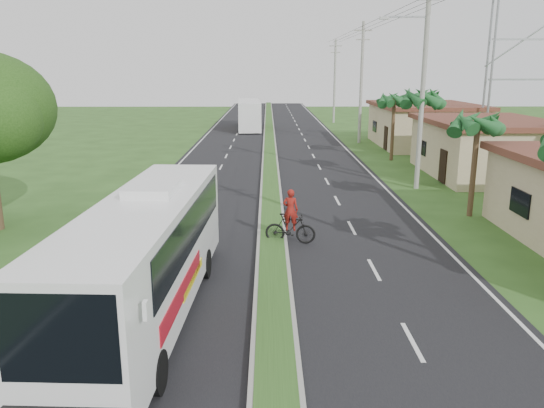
{
  "coord_description": "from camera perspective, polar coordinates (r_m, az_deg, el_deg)",
  "views": [
    {
      "loc": [
        -0.16,
        -12.14,
        6.7
      ],
      "look_at": [
        -0.01,
        7.24,
        1.8
      ],
      "focal_mm": 35.0,
      "sensor_mm": 36.0,
      "label": 1
    }
  ],
  "objects": [
    {
      "name": "ground",
      "position": [
        13.87,
        0.28,
        -14.7
      ],
      "size": [
        180.0,
        180.0,
        0.0
      ],
      "primitive_type": "plane",
      "color": "#2C4E1C",
      "rests_on": "ground"
    },
    {
      "name": "road_asphalt",
      "position": [
        32.83,
        -0.16,
        2.43
      ],
      "size": [
        14.0,
        160.0,
        0.02
      ],
      "primitive_type": "cube",
      "color": "black",
      "rests_on": "ground"
    },
    {
      "name": "median_strip",
      "position": [
        32.81,
        -0.16,
        2.59
      ],
      "size": [
        1.2,
        160.0,
        0.18
      ],
      "color": "gray",
      "rests_on": "ground"
    },
    {
      "name": "lane_edge_left",
      "position": [
        33.48,
        -11.72,
        2.35
      ],
      "size": [
        0.12,
        160.0,
        0.01
      ],
      "primitive_type": "cube",
      "color": "silver",
      "rests_on": "ground"
    },
    {
      "name": "lane_edge_right",
      "position": [
        33.54,
        11.37,
        2.39
      ],
      "size": [
        0.12,
        160.0,
        0.01
      ],
      "primitive_type": "cube",
      "color": "silver",
      "rests_on": "ground"
    },
    {
      "name": "shop_mid",
      "position": [
        37.28,
        21.99,
        5.7
      ],
      "size": [
        7.6,
        10.6,
        3.67
      ],
      "color": "tan",
      "rests_on": "ground"
    },
    {
      "name": "shop_far",
      "position": [
        50.41,
        16.03,
        8.22
      ],
      "size": [
        8.6,
        11.6,
        3.82
      ],
      "color": "tan",
      "rests_on": "ground"
    },
    {
      "name": "palm_verge_b",
      "position": [
        26.07,
        21.28,
        8.08
      ],
      "size": [
        2.4,
        2.4,
        5.05
      ],
      "color": "#473321",
      "rests_on": "ground"
    },
    {
      "name": "palm_verge_c",
      "position": [
        32.45,
        15.87,
        10.87
      ],
      "size": [
        2.4,
        2.4,
        5.85
      ],
      "color": "#473321",
      "rests_on": "ground"
    },
    {
      "name": "palm_verge_d",
      "position": [
        41.3,
        13.03,
        10.85
      ],
      "size": [
        2.4,
        2.4,
        5.25
      ],
      "color": "#473321",
      "rests_on": "ground"
    },
    {
      "name": "utility_pole_b",
      "position": [
        31.36,
        15.93,
        12.85
      ],
      "size": [
        3.2,
        0.28,
        12.0
      ],
      "color": "gray",
      "rests_on": "ground"
    },
    {
      "name": "utility_pole_c",
      "position": [
        50.9,
        9.58,
        12.84
      ],
      "size": [
        1.6,
        0.28,
        11.0
      ],
      "color": "gray",
      "rests_on": "ground"
    },
    {
      "name": "utility_pole_d",
      "position": [
        70.69,
        6.76,
        13.06
      ],
      "size": [
        1.6,
        0.28,
        10.5
      ],
      "color": "gray",
      "rests_on": "ground"
    },
    {
      "name": "coach_bus_main",
      "position": [
        14.81,
        -13.23,
        -4.78
      ],
      "size": [
        2.81,
        11.26,
        3.61
      ],
      "rotation": [
        0.0,
        0.0,
        -0.04
      ],
      "color": "white",
      "rests_on": "ground"
    },
    {
      "name": "coach_bus_far",
      "position": [
        62.65,
        -2.49,
        9.75
      ],
      "size": [
        3.02,
        11.39,
        3.29
      ],
      "rotation": [
        0.0,
        0.0,
        0.05
      ],
      "color": "white",
      "rests_on": "ground"
    },
    {
      "name": "motorcyclist",
      "position": [
        20.97,
        1.98,
        -2.22
      ],
      "size": [
        2.07,
        0.88,
        2.21
      ],
      "rotation": [
        0.0,
        0.0,
        -0.16
      ],
      "color": "black",
      "rests_on": "ground"
    }
  ]
}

